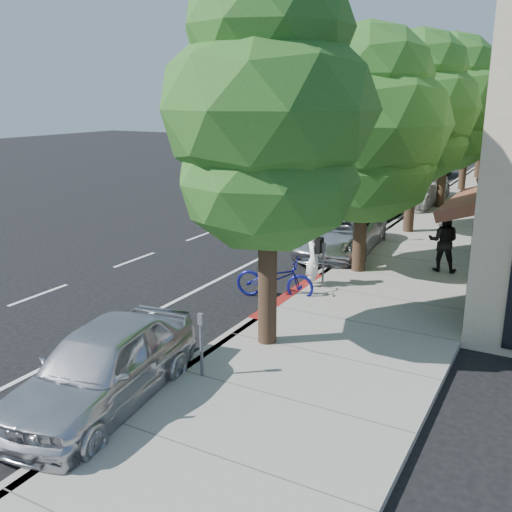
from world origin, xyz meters
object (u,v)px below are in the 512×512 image
Objects in this scene: bicycle at (275,278)px; near_car_a at (103,366)px; silver_suv at (340,233)px; dark_suv_far at (428,164)px; street_tree_3 at (448,105)px; dark_sedan at (379,197)px; street_tree_1 at (365,127)px; pedestrian at (443,241)px; cyclist at (314,260)px; street_tree_5 at (484,110)px; white_pickup at (414,187)px; street_tree_2 at (417,110)px; street_tree_4 at (469,109)px; street_tree_0 at (268,115)px.

near_car_a is (-0.10, -6.42, 0.19)m from bicycle.
dark_suv_far is (-1.70, 21.22, 0.18)m from silver_suv.
dark_sedan is (-2.35, -2.20, -4.16)m from street_tree_3.
street_tree_1 is 10.28m from near_car_a.
pedestrian reaches higher than dark_suv_far.
street_tree_1 reaches higher than cyclist.
street_tree_1 is at bearing 21.44° from pedestrian.
silver_suv is at bearing -11.29° from bicycle.
street_tree_1 is at bearing -39.88° from cyclist.
street_tree_5 is 33.74m from near_car_a.
white_pickup is at bearing -73.60° from dark_suv_far.
street_tree_5 is 1.15× the size of white_pickup.
cyclist is 0.33× the size of dark_suv_far.
white_pickup reaches higher than cyclist.
street_tree_5 is 3.38× the size of bicycle.
street_tree_2 reaches higher than cyclist.
street_tree_2 is at bearing 63.84° from silver_suv.
bicycle is at bearing -98.14° from street_tree_2.
dark_suv_far is (-3.10, 11.36, -4.01)m from street_tree_3.
white_pickup is at bearing 65.24° from dark_sedan.
cyclist is at bearing -91.86° from street_tree_4.
bicycle is 1.15× the size of pedestrian.
street_tree_2 reaches higher than near_car_a.
dark_sedan is (-2.35, 3.80, -4.03)m from street_tree_2.
street_tree_4 is at bearing -52.42° from dark_suv_far.
cyclist is at bearing -86.97° from dark_sedan.
street_tree_4 is (0.00, 18.00, 0.18)m from street_tree_1.
silver_suv is (-1.40, -3.87, -4.06)m from street_tree_2.
street_tree_0 is at bearing -90.00° from street_tree_2.
street_tree_5 is (0.00, 30.00, -0.44)m from street_tree_0.
bicycle is at bearing 44.15° from pedestrian.
street_tree_2 is 16.08m from near_car_a.
street_tree_2 reaches higher than bicycle.
street_tree_2 is 1.04× the size of street_tree_4.
street_tree_0 is 18.00m from street_tree_3.
pedestrian is (3.54, 4.25, 0.52)m from bicycle.
street_tree_2 is (0.00, 12.00, -0.13)m from street_tree_0.
street_tree_3 is 1.13× the size of street_tree_5.
street_tree_3 is 21.94m from near_car_a.
silver_suv is 0.98× the size of dark_suv_far.
street_tree_0 is at bearing -76.45° from dark_suv_far.
cyclist reaches higher than near_car_a.
street_tree_5 is at bearing 90.00° from street_tree_4.
street_tree_3 is 4.67× the size of cyclist.
street_tree_2 is 1.46× the size of dark_suv_far.
bicycle is at bearing 114.03° from street_tree_0.
street_tree_1 is 12.01m from street_tree_3.
near_car_a is (1.70, -32.86, -0.15)m from dark_suv_far.
white_pickup is (0.00, 10.34, 0.19)m from silver_suv.
white_pickup is (-1.40, -5.53, -3.69)m from street_tree_4.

